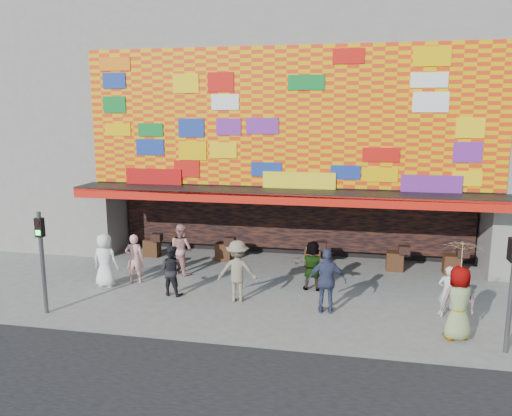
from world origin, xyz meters
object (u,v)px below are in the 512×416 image
Objects in this scene: ped_f at (312,265)px; ped_h at (448,292)px; ped_a at (105,260)px; ped_i at (181,249)px; ped_b at (135,259)px; ped_g at (458,303)px; ped_d at (238,271)px; signal_left at (42,251)px; ped_c at (171,270)px; parasol at (462,259)px; ped_e at (327,281)px.

ped_f reaches higher than ped_h.
ped_i is (2.05, 1.76, 0.02)m from ped_a.
ped_b is 0.88× the size of ped_g.
ped_a is 4.66m from ped_d.
ped_h is (11.35, 1.97, -1.11)m from signal_left.
ped_h is at bearing -172.20° from ped_c.
ped_h is (-0.00, 1.42, -0.21)m from ped_g.
parasol reaches higher than ped_a.
ped_c is at bearing 169.20° from parasol.
ped_d reaches higher than ped_b.
ped_h is (9.94, -1.00, -0.10)m from ped_b.
signal_left is 1.85× the size of ped_c.
ped_g is (6.12, -1.48, 0.01)m from ped_d.
ped_a reaches higher than ped_f.
signal_left reaches higher than ped_d.
ped_a is 1.09× the size of ped_f.
parasol is at bearing -15.81° from ped_g.
ped_a reaches higher than ped_h.
ped_a reaches higher than ped_b.
ped_f is 4.92m from ped_g.
ped_b is at bearing -15.74° from ped_e.
ped_c is at bearing 19.34° from ped_f.
ped_f is at bearing -76.89° from ped_e.
parasol is (11.35, 0.55, 0.28)m from signal_left.
ped_g is at bearing 0.00° from parasol.
ped_d is 3.40m from ped_i.
parasol is (8.31, -1.59, 1.33)m from ped_c.
ped_d is 1.00× the size of ped_e.
ped_d is 0.99× the size of ped_g.
ped_c is 0.89× the size of ped_i.
ped_e is 1.16× the size of ped_f.
ped_f is at bearing -52.28° from ped_g.
ped_b is (1.41, 2.96, -1.01)m from signal_left.
ped_g reaches higher than ped_e.
signal_left is at bearing 7.31° from ped_e.
ped_c is 4.56m from ped_f.
ped_g is at bearing -172.53° from ped_i.
ped_b is 0.89× the size of ped_e.
parasol is at bearing -172.53° from ped_i.
ped_f is (7.40, 3.47, -1.04)m from signal_left.
ped_i reaches higher than ped_a.
ped_f is 4.82m from ped_i.
ped_f is 0.90× the size of ped_i.
signal_left is 2.71m from ped_a.
ped_c is 1.07× the size of ped_h.
ped_d reaches higher than ped_c.
ped_h is (6.12, -0.06, -0.20)m from ped_d.
ped_i is 9.53m from parasol.
ped_c is 0.84× the size of ped_g.
ped_a is at bearing 1.32° from ped_c.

